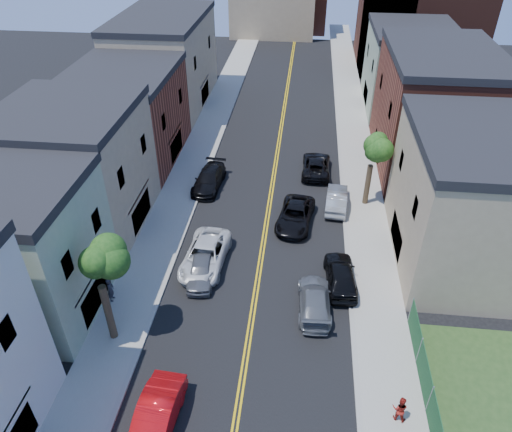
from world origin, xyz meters
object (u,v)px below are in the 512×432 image
(black_car_left, at_px, (209,179))
(black_suv_lane, at_px, (295,216))
(white_pickup, at_px, (205,255))
(grey_car_right, at_px, (315,300))
(pedestrian_left, at_px, (111,290))
(pedestrian_right, at_px, (400,409))
(silver_car_right, at_px, (337,199))
(dark_car_right_far, at_px, (316,165))
(grey_car_left, at_px, (201,270))
(black_car_right, at_px, (341,275))
(red_sedan, at_px, (155,419))

(black_car_left, distance_m, black_suv_lane, 9.02)
(white_pickup, bearing_deg, grey_car_right, -20.76)
(pedestrian_left, bearing_deg, pedestrian_right, -113.79)
(silver_car_right, xyz_separation_m, pedestrian_right, (2.51, -18.85, 0.17))
(grey_car_right, relative_size, dark_car_right_far, 0.93)
(grey_car_right, height_order, black_suv_lane, black_suv_lane)
(silver_car_right, relative_size, black_suv_lane, 0.86)
(black_car_left, bearing_deg, white_pickup, -76.23)
(grey_car_left, xyz_separation_m, black_car_right, (9.30, 0.45, 0.10))
(grey_car_left, distance_m, black_suv_lane, 9.25)
(red_sedan, bearing_deg, black_car_left, 97.88)
(pedestrian_left, bearing_deg, white_pickup, -54.58)
(black_car_right, distance_m, pedestrian_left, 14.88)
(white_pickup, bearing_deg, silver_car_right, 45.14)
(silver_car_right, distance_m, dark_car_right_far, 5.82)
(red_sedan, distance_m, grey_car_right, 11.73)
(black_car_left, height_order, pedestrian_left, pedestrian_left)
(white_pickup, relative_size, silver_car_right, 1.26)
(dark_car_right_far, bearing_deg, white_pickup, 62.29)
(red_sedan, relative_size, silver_car_right, 1.08)
(silver_car_right, height_order, dark_car_right_far, silver_car_right)
(red_sedan, height_order, black_car_right, red_sedan)
(grey_car_right, bearing_deg, dark_car_right_far, -91.97)
(black_suv_lane, bearing_deg, dark_car_right_far, 86.92)
(white_pickup, relative_size, grey_car_left, 1.39)
(grey_car_right, distance_m, black_car_right, 2.97)
(black_suv_lane, distance_m, pedestrian_left, 14.89)
(grey_car_left, relative_size, pedestrian_left, 2.52)
(white_pickup, distance_m, pedestrian_right, 15.87)
(grey_car_left, xyz_separation_m, black_suv_lane, (6.02, 7.02, 0.03))
(silver_car_right, height_order, black_suv_lane, silver_car_right)
(black_car_left, bearing_deg, dark_car_right_far, 25.39)
(silver_car_right, height_order, pedestrian_left, pedestrian_left)
(grey_car_right, distance_m, silver_car_right, 11.81)
(grey_car_left, height_order, dark_car_right_far, dark_car_right_far)
(black_car_left, xyz_separation_m, pedestrian_left, (-3.54, -14.41, 0.21))
(white_pickup, height_order, silver_car_right, white_pickup)
(black_car_left, distance_m, pedestrian_left, 14.84)
(dark_car_right_far, height_order, black_suv_lane, black_suv_lane)
(black_car_left, distance_m, black_car_right, 15.72)
(white_pickup, distance_m, dark_car_right_far, 15.77)
(black_car_right, relative_size, silver_car_right, 1.03)
(red_sedan, height_order, silver_car_right, red_sedan)
(grey_car_left, bearing_deg, black_suv_lane, 44.22)
(black_car_right, height_order, silver_car_right, black_car_right)
(white_pickup, distance_m, black_suv_lane, 8.20)
(grey_car_left, distance_m, pedestrian_left, 5.91)
(grey_car_left, xyz_separation_m, pedestrian_left, (-5.24, -2.72, 0.27))
(red_sedan, xyz_separation_m, silver_car_right, (9.30, 20.62, -0.06))
(black_car_right, distance_m, silver_car_right, 9.25)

